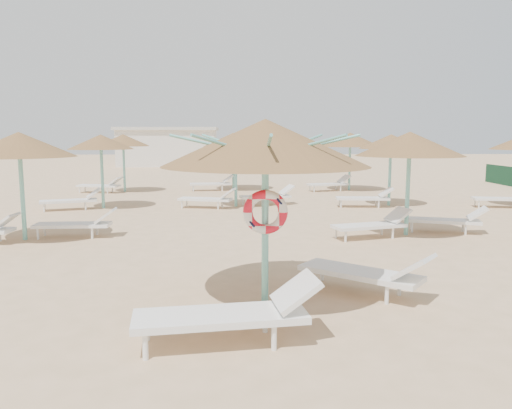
{
  "coord_description": "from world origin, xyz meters",
  "views": [
    {
      "loc": [
        0.11,
        -7.76,
        2.62
      ],
      "look_at": [
        0.41,
        1.7,
        1.3
      ],
      "focal_mm": 35.0,
      "sensor_mm": 36.0,
      "label": 1
    }
  ],
  "objects": [
    {
      "name": "ground",
      "position": [
        0.0,
        0.0,
        0.0
      ],
      "size": [
        120.0,
        120.0,
        0.0
      ],
      "primitive_type": "plane",
      "color": "tan",
      "rests_on": "ground"
    },
    {
      "name": "main_palapa",
      "position": [
        0.49,
        -0.11,
        2.49
      ],
      "size": [
        3.2,
        3.2,
        2.87
      ],
      "color": "#70C2B8",
      "rests_on": "ground"
    },
    {
      "name": "lounger_main_a",
      "position": [
        0.01,
        -1.73,
        0.4
      ],
      "size": [
        2.41,
        1.02,
        0.85
      ],
      "rotation": [
        0.0,
        0.0,
        0.14
      ],
      "color": "white",
      "rests_on": "ground"
    },
    {
      "name": "lounger_main_b",
      "position": [
        2.21,
        0.16,
        0.38
      ],
      "size": [
        2.11,
        1.87,
        0.79
      ],
      "rotation": [
        0.0,
        0.0,
        -0.67
      ],
      "color": "white",
      "rests_on": "ground"
    },
    {
      "name": "palapa_field",
      "position": [
        2.31,
        10.46,
        2.31
      ],
      "size": [
        19.36,
        14.49,
        2.72
      ],
      "color": "#70C2B8",
      "rests_on": "ground"
    },
    {
      "name": "service_hut",
      "position": [
        -6.0,
        35.0,
        1.64
      ],
      "size": [
        8.4,
        4.4,
        3.25
      ],
      "color": "silver",
      "rests_on": "ground"
    }
  ]
}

